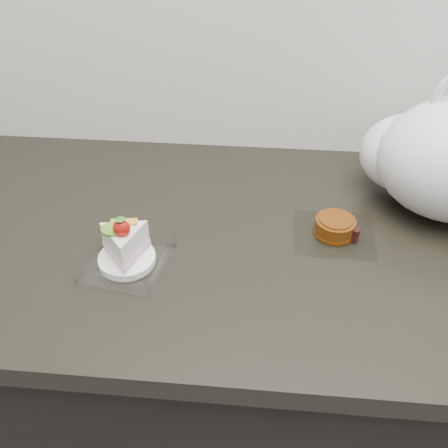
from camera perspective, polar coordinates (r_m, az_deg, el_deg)
The scene contains 3 objects.
counter at distance 1.24m, azimuth 10.47°, elevation -17.66°, with size 2.04×0.64×0.90m.
cake_tray at distance 0.83m, azimuth -11.16°, elevation -3.11°, with size 0.15×0.15×0.10m.
mooncake_wrap at distance 0.91m, azimuth 12.60°, elevation -0.46°, with size 0.14×0.14×0.03m.
Camera 1 is at (-0.15, 1.00, 1.47)m, focal length 40.00 mm.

